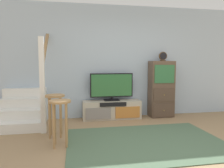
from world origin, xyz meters
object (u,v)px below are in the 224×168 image
at_px(desk_clock, 163,56).
at_px(bar_stool_near, 60,112).
at_px(bar_stool_far, 55,106).
at_px(television, 112,86).
at_px(media_console, 112,110).
at_px(side_cabinet, 161,89).

bearing_deg(desk_clock, bar_stool_near, -147.32).
height_order(desk_clock, bar_stool_far, desk_clock).
bearing_deg(television, media_console, -90.00).
xyz_separation_m(television, bar_stool_near, (-1.09, -1.54, -0.23)).
bearing_deg(media_console, desk_clock, -0.21).
relative_size(media_console, desk_clock, 6.19).
xyz_separation_m(media_console, desk_clock, (1.26, -0.00, 1.26)).
height_order(bar_stool_near, bar_stool_far, bar_stool_far).
height_order(television, bar_stool_near, television).
relative_size(television, side_cabinet, 0.74).
bearing_deg(bar_stool_near, media_console, 54.16).
bearing_deg(bar_stool_near, bar_stool_far, 103.50).
relative_size(side_cabinet, bar_stool_near, 1.86).
distance_m(television, side_cabinet, 1.24).
bearing_deg(bar_stool_far, bar_stool_near, -76.50).
relative_size(media_console, bar_stool_near, 1.86).
bearing_deg(media_console, side_cabinet, 0.47).
bearing_deg(desk_clock, bar_stool_far, -157.53).
xyz_separation_m(side_cabinet, bar_stool_far, (-2.45, -1.04, -0.13)).
distance_m(side_cabinet, desk_clock, 0.80).
distance_m(media_console, bar_stool_near, 1.89).
bearing_deg(desk_clock, television, 178.69).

